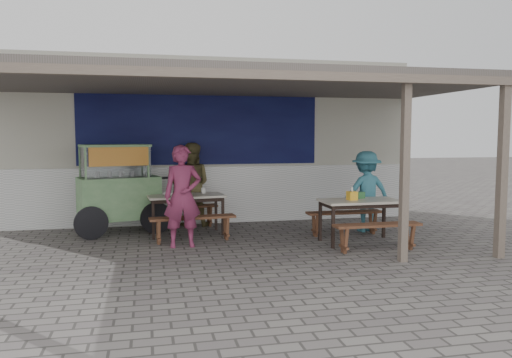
{
  "coord_description": "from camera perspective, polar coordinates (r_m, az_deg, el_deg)",
  "views": [
    {
      "loc": [
        -1.31,
        -7.5,
        1.86
      ],
      "look_at": [
        0.53,
        0.9,
        1.1
      ],
      "focal_mm": 35.0,
      "sensor_mm": 36.0,
      "label": 1
    }
  ],
  "objects": [
    {
      "name": "ground",
      "position": [
        7.84,
        -2.38,
        -8.71
      ],
      "size": [
        60.0,
        60.0,
        0.0
      ],
      "primitive_type": "plane",
      "color": "#65605B",
      "rests_on": "ground"
    },
    {
      "name": "back_wall",
      "position": [
        11.16,
        -5.61,
        4.27
      ],
      "size": [
        9.0,
        1.28,
        3.5
      ],
      "color": "#B3B1A0",
      "rests_on": "ground"
    },
    {
      "name": "warung_roof",
      "position": [
        8.55,
        -3.4,
        10.75
      ],
      "size": [
        9.0,
        4.21,
        2.81
      ],
      "color": "#574D4B",
      "rests_on": "ground"
    },
    {
      "name": "table_left",
      "position": [
        9.42,
        -8.01,
        -2.28
      ],
      "size": [
        1.46,
        0.81,
        0.75
      ],
      "rotation": [
        0.0,
        0.0,
        0.09
      ],
      "color": "beige",
      "rests_on": "ground"
    },
    {
      "name": "bench_left_street",
      "position": [
        8.8,
        -7.22,
        -4.98
      ],
      "size": [
        1.52,
        0.42,
        0.45
      ],
      "rotation": [
        0.0,
        0.0,
        0.09
      ],
      "color": "brown",
      "rests_on": "ground"
    },
    {
      "name": "bench_left_wall",
      "position": [
        10.15,
        -8.65,
        -3.67
      ],
      "size": [
        1.52,
        0.42,
        0.45
      ],
      "rotation": [
        0.0,
        0.0,
        0.09
      ],
      "color": "brown",
      "rests_on": "ground"
    },
    {
      "name": "table_right",
      "position": [
        8.8,
        11.81,
        -2.85
      ],
      "size": [
        1.35,
        0.74,
        0.75
      ],
      "rotation": [
        0.0,
        0.0,
        0.01
      ],
      "color": "beige",
      "rests_on": "ground"
    },
    {
      "name": "bench_right_street",
      "position": [
        8.26,
        13.71,
        -5.76
      ],
      "size": [
        1.45,
        0.29,
        0.45
      ],
      "rotation": [
        0.0,
        0.0,
        0.01
      ],
      "color": "brown",
      "rests_on": "ground"
    },
    {
      "name": "bench_right_wall",
      "position": [
        9.46,
        10.07,
        -4.33
      ],
      "size": [
        1.45,
        0.29,
        0.45
      ],
      "rotation": [
        0.0,
        0.0,
        0.01
      ],
      "color": "brown",
      "rests_on": "ground"
    },
    {
      "name": "vendor_cart",
      "position": [
        9.78,
        -15.5,
        -0.7
      ],
      "size": [
        2.0,
        1.22,
        1.69
      ],
      "rotation": [
        0.0,
        0.0,
        0.27
      ],
      "color": "#76A06A",
      "rests_on": "ground"
    },
    {
      "name": "patron_street_side",
      "position": [
        8.37,
        -8.39,
        -1.95
      ],
      "size": [
        0.63,
        0.42,
        1.7
      ],
      "primitive_type": "imported",
      "rotation": [
        0.0,
        0.0,
        0.02
      ],
      "color": "#792949",
      "rests_on": "ground"
    },
    {
      "name": "patron_wall_side",
      "position": [
        10.34,
        -7.47,
        -0.6
      ],
      "size": [
        0.96,
        0.82,
        1.71
      ],
      "primitive_type": "imported",
      "rotation": [
        0.0,
        0.0,
        2.91
      ],
      "color": "brown",
      "rests_on": "ground"
    },
    {
      "name": "patron_right_table",
      "position": [
        9.87,
        12.47,
        -1.39
      ],
      "size": [
        1.03,
        0.62,
        1.56
      ],
      "primitive_type": "imported",
      "rotation": [
        0.0,
        0.0,
        3.18
      ],
      "color": "teal",
      "rests_on": "ground"
    },
    {
      "name": "tissue_box",
      "position": [
        8.73,
        10.91,
        -1.88
      ],
      "size": [
        0.16,
        0.16,
        0.15
      ],
      "primitive_type": "cube",
      "rotation": [
        0.0,
        0.0,
        0.11
      ],
      "color": "yellow",
      "rests_on": "table_right"
    },
    {
      "name": "donation_box",
      "position": [
        8.99,
        11.74,
        -1.82
      ],
      "size": [
        0.2,
        0.16,
        0.11
      ],
      "primitive_type": "cube",
      "rotation": [
        0.0,
        0.0,
        0.35
      ],
      "color": "#32713B",
      "rests_on": "table_right"
    },
    {
      "name": "condiment_jar",
      "position": [
        9.66,
        -6.03,
        -1.31
      ],
      "size": [
        0.09,
        0.09,
        0.1
      ],
      "primitive_type": "cylinder",
      "color": "white",
      "rests_on": "table_left"
    },
    {
      "name": "condiment_bowl",
      "position": [
        9.36,
        -9.97,
        -1.7
      ],
      "size": [
        0.26,
        0.26,
        0.05
      ],
      "primitive_type": "imported",
      "rotation": [
        0.0,
        0.0,
        -0.2
      ],
      "color": "white",
      "rests_on": "table_left"
    }
  ]
}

